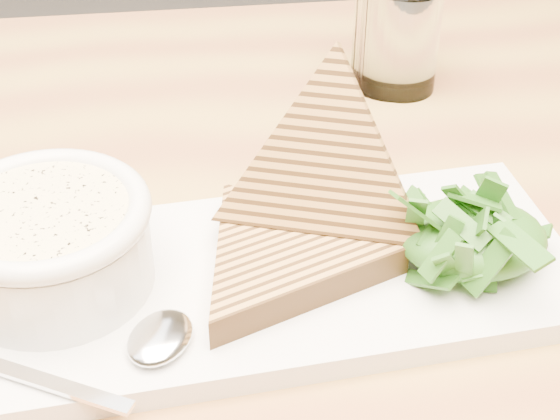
{
  "coord_description": "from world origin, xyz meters",
  "views": [
    {
      "loc": [
        0.16,
        -0.39,
        1.11
      ],
      "look_at": [
        0.18,
        0.07,
        0.77
      ],
      "focal_mm": 55.0,
      "sensor_mm": 36.0,
      "label": 1
    }
  ],
  "objects_px": {
    "glass_near": "(396,24)",
    "soup_bowl": "(52,252)",
    "platter": "(281,278)",
    "table_top": "(288,279)",
    "glass_far": "(404,39)"
  },
  "relations": [
    {
      "from": "glass_near",
      "to": "soup_bowl",
      "type": "bearing_deg",
      "value": -132.08
    },
    {
      "from": "platter",
      "to": "soup_bowl",
      "type": "relative_size",
      "value": 3.13
    },
    {
      "from": "soup_bowl",
      "to": "glass_near",
      "type": "relative_size",
      "value": 1.05
    },
    {
      "from": "table_top",
      "to": "soup_bowl",
      "type": "distance_m",
      "value": 0.17
    },
    {
      "from": "glass_far",
      "to": "soup_bowl",
      "type": "bearing_deg",
      "value": -133.72
    },
    {
      "from": "glass_near",
      "to": "glass_far",
      "type": "bearing_deg",
      "value": -54.16
    },
    {
      "from": "glass_near",
      "to": "glass_far",
      "type": "height_order",
      "value": "glass_near"
    },
    {
      "from": "soup_bowl",
      "to": "glass_near",
      "type": "height_order",
      "value": "glass_near"
    },
    {
      "from": "table_top",
      "to": "platter",
      "type": "distance_m",
      "value": 0.04
    },
    {
      "from": "table_top",
      "to": "glass_near",
      "type": "height_order",
      "value": "glass_near"
    },
    {
      "from": "table_top",
      "to": "glass_near",
      "type": "distance_m",
      "value": 0.29
    },
    {
      "from": "platter",
      "to": "glass_far",
      "type": "xyz_separation_m",
      "value": [
        0.12,
        0.28,
        0.04
      ]
    },
    {
      "from": "glass_far",
      "to": "platter",
      "type": "bearing_deg",
      "value": -114.34
    },
    {
      "from": "table_top",
      "to": "platter",
      "type": "height_order",
      "value": "platter"
    },
    {
      "from": "soup_bowl",
      "to": "glass_near",
      "type": "bearing_deg",
      "value": 47.92
    }
  ]
}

